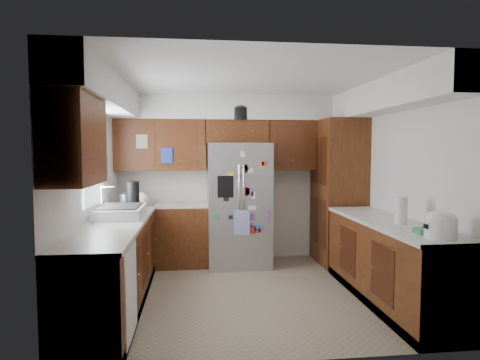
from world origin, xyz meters
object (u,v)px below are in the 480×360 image
at_px(pantry, 338,192).
at_px(rice_cooker, 441,224).
at_px(fridge, 238,205).
at_px(paper_towel, 401,210).

xyz_separation_m(pantry, rice_cooker, (-0.00, -2.53, -0.03)).
xyz_separation_m(fridge, paper_towel, (1.51, -1.88, 0.16)).
bearing_deg(pantry, fridge, 177.94).
xyz_separation_m(pantry, paper_towel, (0.01, -1.83, -0.01)).
bearing_deg(pantry, rice_cooker, -90.01).
height_order(rice_cooker, paper_towel, paper_towel).
bearing_deg(rice_cooker, paper_towel, 88.98).
distance_m(fridge, paper_towel, 2.42).
bearing_deg(fridge, pantry, -2.06).
height_order(pantry, rice_cooker, pantry).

